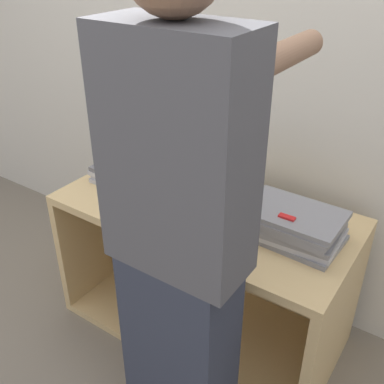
{
  "coord_description": "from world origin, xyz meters",
  "views": [
    {
      "loc": [
        0.85,
        -1.04,
        1.66
      ],
      "look_at": [
        0.0,
        0.22,
        0.78
      ],
      "focal_mm": 42.0,
      "sensor_mm": 36.0,
      "label": 1
    }
  ],
  "objects_px": {
    "laptop_stack_right": "(292,224)",
    "person": "(180,249)",
    "laptop_open": "(211,192)",
    "laptop_stack_left": "(135,175)"
  },
  "relations": [
    {
      "from": "laptop_stack_right",
      "to": "person",
      "type": "height_order",
      "value": "person"
    },
    {
      "from": "laptop_open",
      "to": "person",
      "type": "relative_size",
      "value": 0.2
    },
    {
      "from": "laptop_stack_left",
      "to": "laptop_stack_right",
      "type": "relative_size",
      "value": 0.99
    },
    {
      "from": "laptop_open",
      "to": "laptop_stack_right",
      "type": "xyz_separation_m",
      "value": [
        0.38,
        -0.05,
        0.01
      ]
    },
    {
      "from": "laptop_stack_right",
      "to": "laptop_open",
      "type": "bearing_deg",
      "value": 172.85
    },
    {
      "from": "laptop_stack_left",
      "to": "laptop_stack_right",
      "type": "height_order",
      "value": "laptop_stack_right"
    },
    {
      "from": "laptop_open",
      "to": "laptop_stack_left",
      "type": "height_order",
      "value": "laptop_open"
    },
    {
      "from": "laptop_stack_right",
      "to": "person",
      "type": "relative_size",
      "value": 0.22
    },
    {
      "from": "laptop_open",
      "to": "person",
      "type": "bearing_deg",
      "value": -66.61
    },
    {
      "from": "laptop_stack_left",
      "to": "person",
      "type": "bearing_deg",
      "value": -39.59
    }
  ]
}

